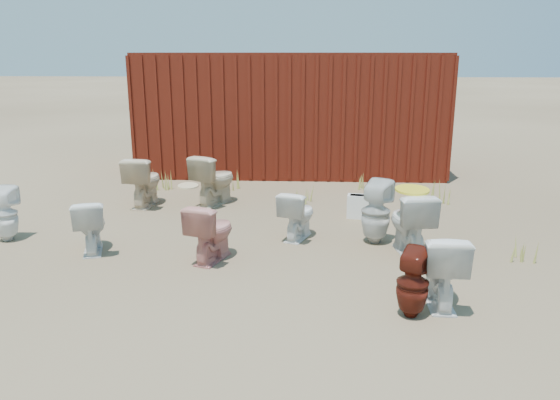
{
  "coord_description": "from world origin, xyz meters",
  "views": [
    {
      "loc": [
        0.36,
        -6.23,
        2.41
      ],
      "look_at": [
        0.0,
        0.6,
        0.55
      ],
      "focal_mm": 35.0,
      "sensor_mm": 36.0,
      "label": 1
    }
  ],
  "objects_px": {
    "toilet_back_yellowlid": "(410,223)",
    "loose_tank": "(364,207)",
    "toilet_back_beige_left": "(144,181)",
    "toilet_back_beige_right": "(214,179)",
    "toilet_front_c": "(298,214)",
    "toilet_front_a": "(90,225)",
    "toilet_front_pink": "(211,232)",
    "toilet_front_maroon": "(413,283)",
    "toilet_back_a": "(5,214)",
    "shipping_container": "(292,112)",
    "toilet_front_e": "(441,268)",
    "toilet_back_e": "(376,212)"
  },
  "relations": [
    {
      "from": "toilet_back_yellowlid",
      "to": "loose_tank",
      "type": "bearing_deg",
      "value": -83.34
    },
    {
      "from": "toilet_back_beige_left",
      "to": "toilet_back_beige_right",
      "type": "bearing_deg",
      "value": -167.34
    },
    {
      "from": "toilet_front_c",
      "to": "toilet_back_beige_right",
      "type": "distance_m",
      "value": 2.14
    },
    {
      "from": "toilet_front_a",
      "to": "toilet_front_pink",
      "type": "xyz_separation_m",
      "value": [
        1.55,
        -0.21,
        0.02
      ]
    },
    {
      "from": "toilet_front_maroon",
      "to": "toilet_back_beige_right",
      "type": "height_order",
      "value": "toilet_back_beige_right"
    },
    {
      "from": "toilet_front_a",
      "to": "toilet_back_beige_right",
      "type": "bearing_deg",
      "value": -135.08
    },
    {
      "from": "toilet_front_a",
      "to": "toilet_back_a",
      "type": "relative_size",
      "value": 0.94
    },
    {
      "from": "shipping_container",
      "to": "toilet_front_a",
      "type": "xyz_separation_m",
      "value": [
        -2.32,
        -5.14,
        -0.86
      ]
    },
    {
      "from": "toilet_front_e",
      "to": "toilet_back_beige_right",
      "type": "relative_size",
      "value": 0.91
    },
    {
      "from": "toilet_back_a",
      "to": "toilet_front_e",
      "type": "bearing_deg",
      "value": 161.77
    },
    {
      "from": "toilet_front_c",
      "to": "shipping_container",
      "type": "bearing_deg",
      "value": -66.38
    },
    {
      "from": "shipping_container",
      "to": "toilet_back_a",
      "type": "bearing_deg",
      "value": -126.89
    },
    {
      "from": "toilet_front_a",
      "to": "toilet_back_e",
      "type": "distance_m",
      "value": 3.6
    },
    {
      "from": "shipping_container",
      "to": "toilet_back_beige_left",
      "type": "height_order",
      "value": "shipping_container"
    },
    {
      "from": "toilet_front_pink",
      "to": "toilet_back_beige_left",
      "type": "relative_size",
      "value": 0.87
    },
    {
      "from": "shipping_container",
      "to": "toilet_front_maroon",
      "type": "bearing_deg",
      "value": -78.63
    },
    {
      "from": "toilet_front_maroon",
      "to": "shipping_container",
      "type": "bearing_deg",
      "value": -47.92
    },
    {
      "from": "toilet_back_e",
      "to": "toilet_front_maroon",
      "type": "bearing_deg",
      "value": 121.39
    },
    {
      "from": "shipping_container",
      "to": "toilet_back_a",
      "type": "height_order",
      "value": "shipping_container"
    },
    {
      "from": "toilet_back_a",
      "to": "toilet_front_maroon",
      "type": "bearing_deg",
      "value": 157.82
    },
    {
      "from": "toilet_back_beige_right",
      "to": "toilet_front_a",
      "type": "bearing_deg",
      "value": 90.56
    },
    {
      "from": "toilet_back_yellowlid",
      "to": "loose_tank",
      "type": "height_order",
      "value": "toilet_back_yellowlid"
    },
    {
      "from": "toilet_front_pink",
      "to": "toilet_back_beige_left",
      "type": "height_order",
      "value": "toilet_back_beige_left"
    },
    {
      "from": "toilet_back_beige_left",
      "to": "loose_tank",
      "type": "xyz_separation_m",
      "value": [
        3.48,
        -0.5,
        -0.23
      ]
    },
    {
      "from": "toilet_back_beige_left",
      "to": "toilet_back_e",
      "type": "height_order",
      "value": "toilet_back_e"
    },
    {
      "from": "toilet_front_c",
      "to": "toilet_front_e",
      "type": "distance_m",
      "value": 2.38
    },
    {
      "from": "toilet_front_c",
      "to": "toilet_back_a",
      "type": "height_order",
      "value": "toilet_back_a"
    },
    {
      "from": "toilet_back_e",
      "to": "toilet_front_c",
      "type": "bearing_deg",
      "value": 21.45
    },
    {
      "from": "toilet_front_maroon",
      "to": "toilet_back_e",
      "type": "height_order",
      "value": "toilet_back_e"
    },
    {
      "from": "toilet_back_beige_right",
      "to": "toilet_back_e",
      "type": "bearing_deg",
      "value": 171.56
    },
    {
      "from": "toilet_back_a",
      "to": "toilet_front_pink",
      "type": "bearing_deg",
      "value": 167.7
    },
    {
      "from": "toilet_front_a",
      "to": "toilet_back_beige_right",
      "type": "distance_m",
      "value": 2.55
    },
    {
      "from": "loose_tank",
      "to": "toilet_back_beige_right",
      "type": "bearing_deg",
      "value": 172.85
    },
    {
      "from": "toilet_front_e",
      "to": "loose_tank",
      "type": "relative_size",
      "value": 1.51
    },
    {
      "from": "toilet_front_e",
      "to": "toilet_back_a",
      "type": "height_order",
      "value": "toilet_front_e"
    },
    {
      "from": "toilet_front_maroon",
      "to": "toilet_front_e",
      "type": "relative_size",
      "value": 0.88
    },
    {
      "from": "shipping_container",
      "to": "toilet_front_pink",
      "type": "bearing_deg",
      "value": -98.25
    },
    {
      "from": "toilet_front_e",
      "to": "loose_tank",
      "type": "distance_m",
      "value": 2.91
    },
    {
      "from": "toilet_back_beige_right",
      "to": "toilet_back_yellowlid",
      "type": "relative_size",
      "value": 1.03
    },
    {
      "from": "toilet_back_beige_left",
      "to": "shipping_container",
      "type": "bearing_deg",
      "value": -122.41
    },
    {
      "from": "toilet_front_e",
      "to": "toilet_back_e",
      "type": "bearing_deg",
      "value": -74.96
    },
    {
      "from": "shipping_container",
      "to": "toilet_front_e",
      "type": "xyz_separation_m",
      "value": [
        1.66,
        -6.41,
        -0.82
      ]
    },
    {
      "from": "toilet_front_c",
      "to": "toilet_back_e",
      "type": "bearing_deg",
      "value": -166.37
    },
    {
      "from": "toilet_front_pink",
      "to": "toilet_front_e",
      "type": "distance_m",
      "value": 2.66
    },
    {
      "from": "toilet_back_a",
      "to": "loose_tank",
      "type": "height_order",
      "value": "toilet_back_a"
    },
    {
      "from": "toilet_back_a",
      "to": "toilet_back_e",
      "type": "bearing_deg",
      "value": -179.24
    },
    {
      "from": "toilet_front_maroon",
      "to": "toilet_back_beige_right",
      "type": "bearing_deg",
      "value": -26.02
    },
    {
      "from": "toilet_front_a",
      "to": "toilet_front_pink",
      "type": "distance_m",
      "value": 1.56
    },
    {
      "from": "toilet_front_a",
      "to": "toilet_front_c",
      "type": "xyz_separation_m",
      "value": [
        2.55,
        0.64,
        -0.01
      ]
    },
    {
      "from": "toilet_front_maroon",
      "to": "toilet_back_yellowlid",
      "type": "distance_m",
      "value": 1.7
    }
  ]
}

